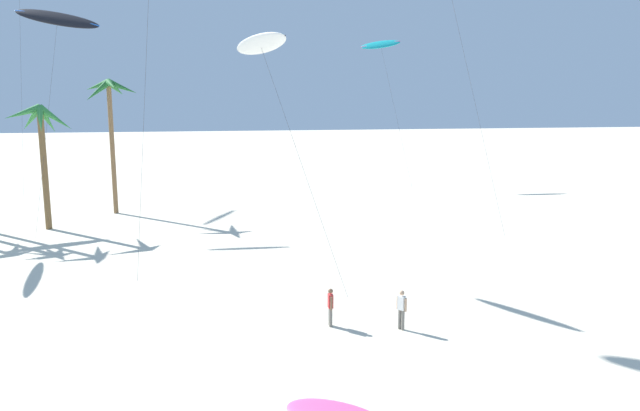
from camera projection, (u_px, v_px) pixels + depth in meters
palm_tree_2 at (41, 133)px, 43.37m from camera, size 4.30×4.20×8.84m
palm_tree_4 at (110, 105)px, 48.85m from camera, size 4.41×4.49×10.65m
flying_kite_0 at (260, 44)px, 33.71m from camera, size 5.14×9.06×13.00m
flying_kite_2 at (381, 45)px, 66.82m from camera, size 4.71×7.43×15.44m
flying_kite_3 at (57, 19)px, 46.59m from camera, size 6.47×8.72×16.17m
person_foreground_walker at (402, 308)px, 25.71m from camera, size 0.34×0.43×1.68m
person_near_left at (330, 306)px, 26.08m from camera, size 0.21×0.51×1.64m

